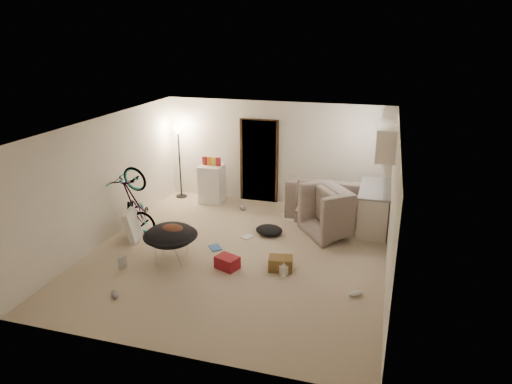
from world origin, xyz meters
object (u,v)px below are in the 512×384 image
(bicycle, at_px, (136,216))
(mini_fridge, at_px, (212,184))
(kitchen_counter, at_px, (374,209))
(sofa, at_px, (337,202))
(armchair, at_px, (342,216))
(drink_case_b, at_px, (227,262))
(juicer, at_px, (284,269))
(tv_box, at_px, (135,222))
(drink_case_a, at_px, (281,263))
(floor_lamp, at_px, (179,147))
(saucer_chair, at_px, (171,240))

(bicycle, height_order, mini_fridge, mini_fridge)
(kitchen_counter, height_order, sofa, kitchen_counter)
(kitchen_counter, height_order, armchair, kitchen_counter)
(drink_case_b, distance_m, juicer, 1.03)
(kitchen_counter, bearing_deg, tv_box, -159.28)
(bicycle, height_order, drink_case_a, bicycle)
(floor_lamp, xyz_separation_m, juicer, (3.43, -3.17, -1.21))
(saucer_chair, relative_size, juicer, 4.29)
(tv_box, height_order, drink_case_b, tv_box)
(armchair, xyz_separation_m, saucer_chair, (-2.89, -2.16, 0.04))
(bicycle, bearing_deg, juicer, -94.66)
(floor_lamp, distance_m, sofa, 4.12)
(bicycle, distance_m, drink_case_b, 2.47)
(tv_box, bearing_deg, saucer_chair, -47.30)
(armchair, height_order, bicycle, bicycle)
(floor_lamp, distance_m, bicycle, 2.56)
(saucer_chair, bearing_deg, mini_fridge, 97.52)
(armchair, bearing_deg, mini_fridge, 37.32)
(kitchen_counter, height_order, juicer, kitchen_counter)
(kitchen_counter, distance_m, saucer_chair, 4.37)
(saucer_chair, distance_m, juicer, 2.14)
(sofa, relative_size, juicer, 9.68)
(mini_fridge, relative_size, tv_box, 1.00)
(floor_lamp, distance_m, mini_fridge, 1.23)
(sofa, xyz_separation_m, saucer_chair, (-2.69, -3.04, 0.09))
(floor_lamp, xyz_separation_m, drink_case_a, (3.33, -3.02, -1.19))
(kitchen_counter, xyz_separation_m, armchair, (-0.63, -0.43, -0.06))
(floor_lamp, xyz_separation_m, kitchen_counter, (4.83, -0.65, -0.87))
(tv_box, xyz_separation_m, drink_case_b, (2.30, -0.80, -0.20))
(bicycle, height_order, saucer_chair, bicycle)
(sofa, height_order, saucer_chair, saucer_chair)
(floor_lamp, height_order, armchair, floor_lamp)
(kitchen_counter, relative_size, mini_fridge, 1.59)
(mini_fridge, distance_m, drink_case_b, 3.50)
(tv_box, distance_m, drink_case_b, 2.44)
(kitchen_counter, bearing_deg, drink_case_a, -122.25)
(saucer_chair, bearing_deg, tv_box, 146.33)
(drink_case_a, distance_m, juicer, 0.18)
(sofa, relative_size, drink_case_a, 5.34)
(kitchen_counter, distance_m, armchair, 0.77)
(saucer_chair, xyz_separation_m, juicer, (2.12, 0.08, -0.33))
(kitchen_counter, xyz_separation_m, mini_fridge, (-3.94, 0.55, 0.03))
(armchair, bearing_deg, sofa, -23.14)
(mini_fridge, relative_size, drink_case_a, 2.23)
(saucer_chair, bearing_deg, sofa, 48.59)
(sofa, distance_m, armchair, 0.91)
(sofa, bearing_deg, drink_case_b, 61.61)
(kitchen_counter, distance_m, mini_fridge, 3.97)
(bicycle, xyz_separation_m, juicer, (3.33, -0.78, -0.31))
(saucer_chair, height_order, tv_box, saucer_chair)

